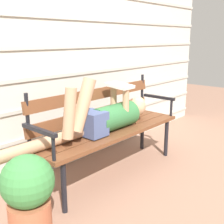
# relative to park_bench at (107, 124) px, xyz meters

# --- Properties ---
(ground_plane) EXTENTS (12.00, 12.00, 0.00)m
(ground_plane) POSITION_rel_park_bench_xyz_m (-0.00, -0.15, -0.52)
(ground_plane) COLOR #936B56
(house_siding) EXTENTS (5.13, 0.08, 2.53)m
(house_siding) POSITION_rel_park_bench_xyz_m (-0.00, 0.48, 0.75)
(house_siding) COLOR beige
(house_siding) RESTS_ON ground
(park_bench) EXTENTS (1.74, 0.46, 0.93)m
(park_bench) POSITION_rel_park_bench_xyz_m (0.00, 0.00, 0.00)
(park_bench) COLOR brown
(park_bench) RESTS_ON ground
(reclining_person) EXTENTS (1.69, 0.26, 0.57)m
(reclining_person) POSITION_rel_park_bench_xyz_m (-0.10, -0.07, 0.11)
(reclining_person) COLOR #33703D
(potted_plant) EXTENTS (0.36, 0.36, 0.62)m
(potted_plant) POSITION_rel_park_bench_xyz_m (-1.11, -0.30, -0.18)
(potted_plant) COLOR #AD5B3D
(potted_plant) RESTS_ON ground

